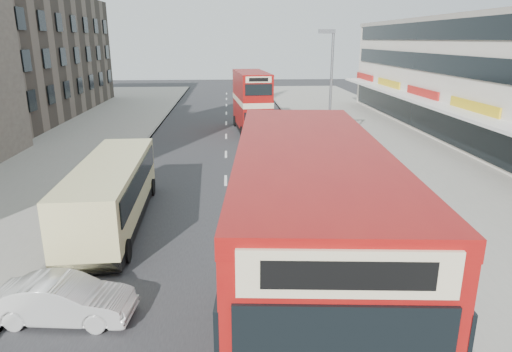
# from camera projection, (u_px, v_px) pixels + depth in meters

# --- Properties ---
(ground) EXTENTS (160.00, 160.00, 0.00)m
(ground) POSITION_uv_depth(u_px,v_px,m) (224.00, 340.00, 11.88)
(ground) COLOR #28282B
(ground) RESTS_ON ground
(road_surface) EXTENTS (12.00, 90.00, 0.01)m
(road_surface) POSITION_uv_depth(u_px,v_px,m) (226.00, 154.00, 30.98)
(road_surface) COLOR #28282B
(road_surface) RESTS_ON ground
(pavement_right) EXTENTS (12.00, 90.00, 0.15)m
(pavement_right) POSITION_uv_depth(u_px,v_px,m) (398.00, 151.00, 31.67)
(pavement_right) COLOR gray
(pavement_right) RESTS_ON ground
(pavement_left) EXTENTS (12.00, 90.00, 0.15)m
(pavement_left) POSITION_uv_depth(u_px,v_px,m) (46.00, 156.00, 30.26)
(pavement_left) COLOR gray
(pavement_left) RESTS_ON ground
(kerb_left) EXTENTS (0.20, 90.00, 0.16)m
(kerb_left) POSITION_uv_depth(u_px,v_px,m) (136.00, 155.00, 30.61)
(kerb_left) COLOR gray
(kerb_left) RESTS_ON ground
(kerb_right) EXTENTS (0.20, 90.00, 0.16)m
(kerb_right) POSITION_uv_depth(u_px,v_px,m) (314.00, 152.00, 31.32)
(kerb_right) COLOR gray
(kerb_right) RESTS_ON ground
(brick_terrace) EXTENTS (14.00, 28.00, 12.00)m
(brick_terrace) POSITION_uv_depth(u_px,v_px,m) (4.00, 55.00, 45.16)
(brick_terrace) COLOR #66594C
(brick_terrace) RESTS_ON ground
(commercial_row) EXTENTS (9.90, 46.20, 9.30)m
(commercial_row) POSITION_uv_depth(u_px,v_px,m) (501.00, 80.00, 32.71)
(commercial_row) COLOR beige
(commercial_row) RESTS_ON ground
(street_lamp) EXTENTS (1.00, 0.20, 8.12)m
(street_lamp) POSITION_uv_depth(u_px,v_px,m) (330.00, 86.00, 28.07)
(street_lamp) COLOR slate
(street_lamp) RESTS_ON ground
(bus_main) EXTENTS (3.42, 10.09, 5.46)m
(bus_main) POSITION_uv_depth(u_px,v_px,m) (306.00, 276.00, 9.35)
(bus_main) COLOR black
(bus_main) RESTS_ON ground
(bus_second) EXTENTS (3.13, 8.80, 4.81)m
(bus_second) POSITION_uv_depth(u_px,v_px,m) (252.00, 101.00, 38.15)
(bus_second) COLOR black
(bus_second) RESTS_ON ground
(coach) EXTENTS (2.75, 9.52, 2.50)m
(coach) POSITION_uv_depth(u_px,v_px,m) (112.00, 191.00, 18.92)
(coach) COLOR black
(coach) RESTS_ON ground
(car_left_front) EXTENTS (3.93, 1.73, 1.25)m
(car_left_front) POSITION_uv_depth(u_px,v_px,m) (64.00, 300.00, 12.56)
(car_left_front) COLOR silver
(car_left_front) RESTS_ON ground
(car_right_a) EXTENTS (4.93, 2.18, 1.41)m
(car_right_a) POSITION_uv_depth(u_px,v_px,m) (295.00, 150.00, 29.13)
(car_right_a) COLOR #A7101E
(car_right_a) RESTS_ON ground
(car_right_b) EXTENTS (4.23, 2.12, 1.15)m
(car_right_b) POSITION_uv_depth(u_px,v_px,m) (304.00, 148.00, 30.17)
(car_right_b) COLOR #C67613
(car_right_b) RESTS_ON ground
(pedestrian_near) EXTENTS (0.78, 0.70, 1.75)m
(pedestrian_near) POSITION_uv_depth(u_px,v_px,m) (373.00, 164.00, 24.78)
(pedestrian_near) COLOR gray
(pedestrian_near) RESTS_ON pavement_right
(cyclist) EXTENTS (0.71, 1.81, 2.24)m
(cyclist) POSITION_uv_depth(u_px,v_px,m) (294.00, 148.00, 29.36)
(cyclist) COLOR gray
(cyclist) RESTS_ON ground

